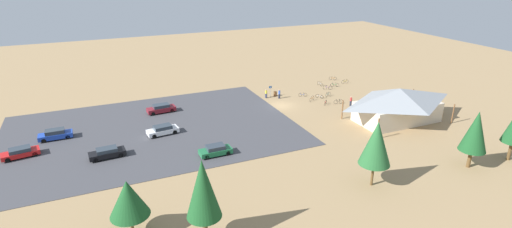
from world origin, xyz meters
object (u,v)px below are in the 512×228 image
bicycle_green_near_sign (335,85)px  visitor_crossing_yard (279,94)px  bicycle_silver_mid_cluster (319,96)px  car_black_aisle_side (107,153)px  pine_west (203,189)px  bicycle_teal_yard_left (328,94)px  bicycle_red_by_bin (326,103)px  car_white_back_corner (163,130)px  bicycle_purple_back_row (328,88)px  car_maroon_near_entry (161,108)px  trash_bin (275,94)px  bicycle_white_lone_west (320,84)px  car_green_mid_lot (216,150)px  car_red_end_stall (20,152)px  lot_sign (270,90)px  visitor_by_pavilion (351,101)px  bicycle_orange_front_row (333,78)px  pine_east (128,198)px  pine_mideast (376,143)px  bicycle_yellow_trailside (345,82)px  bicycle_orange_edge_north (312,99)px  bike_pavilion (398,103)px  visitor_near_lot (266,93)px  bicycle_black_yard_center (338,102)px  pine_far_west (476,131)px  car_blue_second_row (55,134)px

bicycle_green_near_sign → visitor_crossing_yard: visitor_crossing_yard is taller
bicycle_silver_mid_cluster → visitor_crossing_yard: (6.91, -2.91, 0.57)m
bicycle_silver_mid_cluster → car_black_aisle_side: car_black_aisle_side is taller
pine_west → bicycle_teal_yard_left: (-33.16, -30.24, -4.98)m
bicycle_red_by_bin → car_white_back_corner: car_white_back_corner is taller
pine_west → bicycle_purple_back_row: (-35.47, -33.89, -4.97)m
bicycle_red_by_bin → car_maroon_near_entry: (27.53, -7.63, 0.41)m
bicycle_green_near_sign → visitor_crossing_yard: 13.77m
trash_bin → pine_west: (24.10, 34.40, 4.91)m
bicycle_white_lone_west → car_green_mid_lot: (29.37, 21.16, 0.36)m
car_green_mid_lot → car_red_end_stall: (23.32, -9.64, -0.04)m
trash_bin → bicycle_white_lone_west: size_ratio=0.54×
lot_sign → visitor_by_pavilion: lot_sign is taller
bicycle_orange_front_row → car_red_end_stall: (57.44, 13.81, 0.35)m
car_green_mid_lot → pine_east: bearing=45.1°
bicycle_white_lone_west → car_white_back_corner: 36.31m
pine_mideast → bicycle_silver_mid_cluster: size_ratio=5.19×
pine_west → bicycle_white_lone_west: (-35.50, -36.83, -4.99)m
bicycle_yellow_trailside → car_black_aisle_side: 50.38m
bicycle_purple_back_row → lot_sign: bearing=-2.4°
bicycle_orange_edge_north → car_white_back_corner: car_white_back_corner is taller
bicycle_orange_front_row → visitor_by_pavilion: size_ratio=0.76×
bike_pavilion → bicycle_red_by_bin: size_ratio=11.99×
bicycle_orange_edge_north → visitor_near_lot: (7.00, -4.80, 0.52)m
car_white_back_corner → visitor_near_lot: (-20.96, -9.01, 0.14)m
bicycle_orange_edge_north → bicycle_black_yard_center: bicycle_black_yard_center is taller
pine_far_west → visitor_crossing_yard: size_ratio=4.21×
pine_far_west → bicycle_yellow_trailside: 36.86m
lot_sign → bicycle_green_near_sign: bearing=-178.1°
trash_bin → bicycle_teal_yard_left: size_ratio=0.57×
car_white_back_corner → bicycle_purple_back_row: bearing=-165.7°
car_green_mid_lot → visitor_by_pavilion: visitor_by_pavilion is taller
bicycle_white_lone_west → car_maroon_near_entry: car_maroon_near_entry is taller
bicycle_yellow_trailside → bicycle_red_by_bin: bearing=40.9°
bicycle_orange_front_row → car_white_back_corner: size_ratio=0.28×
pine_far_west → bicycle_orange_front_row: pine_far_west is taller
bicycle_orange_front_row → car_black_aisle_side: car_black_aisle_side is taller
pine_east → bicycle_yellow_trailside: 57.31m
car_green_mid_lot → visitor_by_pavilion: size_ratio=2.45×
bicycle_yellow_trailside → car_white_back_corner: (39.95, 10.85, 0.35)m
car_green_mid_lot → car_red_end_stall: 25.24m
pine_mideast → bicycle_red_by_bin: (-10.16, -25.06, -4.89)m
visitor_crossing_yard → visitor_by_pavilion: (-9.71, 8.63, -0.01)m
bike_pavilion → bicycle_purple_back_row: bearing=-87.6°
pine_west → car_blue_second_row: 32.79m
pine_mideast → car_black_aisle_side: (26.96, -19.09, -4.52)m
pine_mideast → car_white_back_corner: size_ratio=1.67×
bicycle_orange_front_row → trash_bin: bearing=16.3°
lot_sign → car_blue_second_row: (36.30, 4.76, -0.65)m
bicycle_white_lone_west → bicycle_black_yard_center: 11.25m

